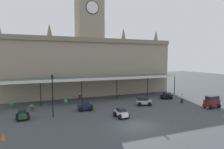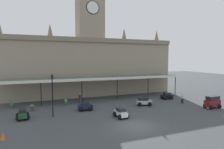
% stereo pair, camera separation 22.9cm
% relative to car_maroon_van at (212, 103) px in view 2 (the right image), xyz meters
% --- Properties ---
extents(ground_plane, '(140.00, 140.00, 0.00)m').
position_rel_car_maroon_van_xyz_m(ground_plane, '(-13.70, -2.52, -0.81)').
color(ground_plane, '#3E4346').
extents(station_building, '(33.08, 6.45, 20.87)m').
position_rel_car_maroon_van_xyz_m(station_building, '(-13.70, 16.96, 5.72)').
color(station_building, gray).
rests_on(station_building, ground).
extents(entrance_canopy, '(31.21, 3.26, 4.02)m').
position_rel_car_maroon_van_xyz_m(entrance_canopy, '(-13.70, 11.51, 3.06)').
color(entrance_canopy, '#38564C').
rests_on(entrance_canopy, ground).
extents(car_maroon_van, '(2.45, 1.69, 1.77)m').
position_rel_car_maroon_van_xyz_m(car_maroon_van, '(0.00, 0.00, 0.00)').
color(car_maroon_van, maroon).
rests_on(car_maroon_van, ground).
extents(car_black_sedan, '(2.12, 1.63, 1.19)m').
position_rel_car_maroon_van_xyz_m(car_black_sedan, '(-2.27, 7.43, -0.30)').
color(car_black_sedan, black).
rests_on(car_black_sedan, ground).
extents(car_green_sedan, '(1.65, 2.13, 1.19)m').
position_rel_car_maroon_van_xyz_m(car_green_sedan, '(-25.14, 4.44, -0.30)').
color(car_green_sedan, '#1E512D').
rests_on(car_green_sedan, ground).
extents(car_silver_estate, '(2.42, 2.02, 1.27)m').
position_rel_car_maroon_van_xyz_m(car_silver_estate, '(-8.43, 4.86, -0.24)').
color(car_silver_estate, '#B2B5BA').
rests_on(car_silver_estate, ground).
extents(car_navy_sedan, '(2.13, 1.65, 1.19)m').
position_rel_car_maroon_van_xyz_m(car_navy_sedan, '(-17.40, 5.39, -0.30)').
color(car_navy_sedan, '#19214C').
rests_on(car_navy_sedan, ground).
extents(car_white_sedan, '(1.61, 2.10, 1.19)m').
position_rel_car_maroon_van_xyz_m(car_white_sedan, '(-14.07, 0.72, -0.30)').
color(car_white_sedan, silver).
rests_on(car_white_sedan, ground).
extents(pedestrian_crossing_forecourt, '(0.34, 0.39, 1.67)m').
position_rel_car_maroon_van_xyz_m(pedestrian_crossing_forecourt, '(-17.30, 9.46, 0.10)').
color(pedestrian_crossing_forecourt, '#3F384C').
rests_on(pedestrian_crossing_forecourt, ground).
extents(pedestrian_near_entrance, '(0.34, 0.37, 1.67)m').
position_rel_car_maroon_van_xyz_m(pedestrian_near_entrance, '(-1.99, 3.87, 0.10)').
color(pedestrian_near_entrance, black).
rests_on(pedestrian_near_entrance, ground).
extents(victorian_lamppost, '(0.30, 0.30, 5.28)m').
position_rel_car_maroon_van_xyz_m(victorian_lamppost, '(-21.73, 3.96, 2.45)').
color(victorian_lamppost, black).
rests_on(victorian_lamppost, ground).
extents(traffic_cone, '(0.40, 0.40, 0.68)m').
position_rel_car_maroon_van_xyz_m(traffic_cone, '(-26.27, -1.30, -0.47)').
color(traffic_cone, orange).
rests_on(traffic_cone, ground).
extents(planter_forecourt_centre, '(0.60, 0.60, 0.96)m').
position_rel_car_maroon_van_xyz_m(planter_forecourt_centre, '(-26.97, 10.17, -0.32)').
color(planter_forecourt_centre, '#47423D').
rests_on(planter_forecourt_centre, ground).
extents(planter_by_canopy, '(0.60, 0.60, 0.96)m').
position_rel_car_maroon_van_xyz_m(planter_by_canopy, '(-24.24, 7.73, -0.32)').
color(planter_by_canopy, '#47423D').
rests_on(planter_by_canopy, ground).
extents(planter_near_kerb, '(0.60, 0.60, 0.96)m').
position_rel_car_maroon_van_xyz_m(planter_near_kerb, '(-19.49, 9.49, -0.32)').
color(planter_near_kerb, '#47423D').
rests_on(planter_near_kerb, ground).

